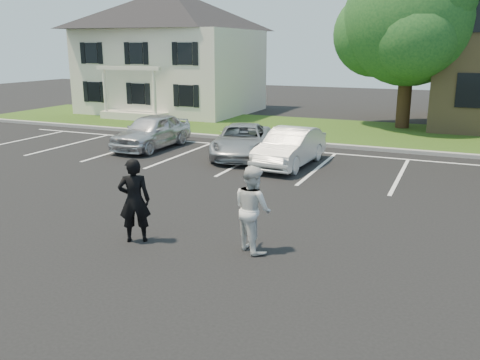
% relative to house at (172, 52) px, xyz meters
% --- Properties ---
extents(ground_plane, '(90.00, 90.00, 0.00)m').
position_rel_house_xyz_m(ground_plane, '(13.00, -19.97, -3.83)').
color(ground_plane, black).
rests_on(ground_plane, ground).
extents(curb, '(40.00, 0.30, 0.15)m').
position_rel_house_xyz_m(curb, '(13.00, -7.97, -3.75)').
color(curb, gray).
rests_on(curb, ground).
extents(grass_strip, '(44.00, 8.00, 0.08)m').
position_rel_house_xyz_m(grass_strip, '(13.00, -3.97, -3.79)').
color(grass_strip, '#264910').
rests_on(grass_strip, ground).
extents(stall_lines, '(34.00, 5.36, 0.01)m').
position_rel_house_xyz_m(stall_lines, '(14.40, -11.02, -3.82)').
color(stall_lines, white).
rests_on(stall_lines, ground).
extents(house, '(10.30, 9.22, 7.60)m').
position_rel_house_xyz_m(house, '(0.00, 0.00, 0.00)').
color(house, beige).
rests_on(house, ground).
extents(tree, '(7.80, 7.20, 8.80)m').
position_rel_house_xyz_m(tree, '(14.80, -1.49, 1.52)').
color(tree, black).
rests_on(tree, ground).
extents(man_black_suit, '(0.82, 0.73, 1.88)m').
position_rel_house_xyz_m(man_black_suit, '(11.11, -20.41, -2.89)').
color(man_black_suit, black).
rests_on(man_black_suit, ground).
extents(man_white_shirt, '(1.13, 1.08, 1.83)m').
position_rel_house_xyz_m(man_white_shirt, '(13.67, -19.85, -2.91)').
color(man_white_shirt, silver).
rests_on(man_white_shirt, ground).
extents(car_silver_west, '(1.78, 4.28, 1.45)m').
position_rel_house_xyz_m(car_silver_west, '(5.59, -11.23, -3.10)').
color(car_silver_west, silver).
rests_on(car_silver_west, ground).
extents(car_silver_minivan, '(3.22, 4.88, 1.25)m').
position_rel_house_xyz_m(car_silver_minivan, '(9.74, -11.23, -3.21)').
color(car_silver_minivan, '#A9ACB1').
rests_on(car_silver_minivan, ground).
extents(car_white_sedan, '(1.65, 4.15, 1.34)m').
position_rel_house_xyz_m(car_white_sedan, '(11.94, -12.01, -3.16)').
color(car_white_sedan, silver).
rests_on(car_white_sedan, ground).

